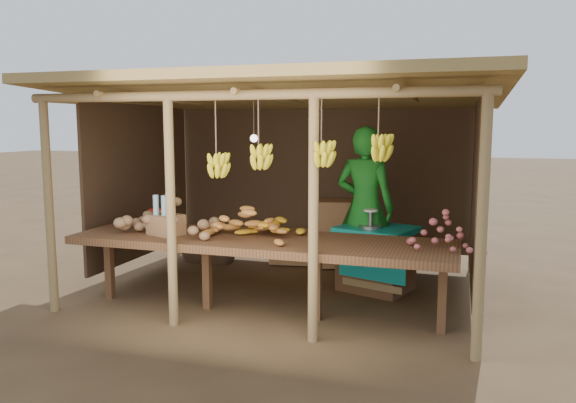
% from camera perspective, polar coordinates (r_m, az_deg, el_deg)
% --- Properties ---
extents(ground, '(60.00, 60.00, 0.00)m').
position_cam_1_polar(ground, '(6.77, 0.00, -8.84)').
color(ground, brown).
rests_on(ground, ground).
extents(stall_structure, '(4.70, 3.50, 2.43)m').
position_cam_1_polar(stall_structure, '(6.50, 0.52, 7.63)').
color(stall_structure, '#96794D').
rests_on(stall_structure, ground).
extents(counter, '(3.90, 1.05, 0.80)m').
position_cam_1_polar(counter, '(5.72, -2.84, -4.32)').
color(counter, brown).
rests_on(counter, ground).
extents(potato_heap, '(1.15, 0.74, 0.37)m').
position_cam_1_polar(potato_heap, '(6.12, -11.81, -1.32)').
color(potato_heap, '#99734F').
rests_on(potato_heap, counter).
extents(sweet_potato_heap, '(0.98, 0.73, 0.35)m').
position_cam_1_polar(sweet_potato_heap, '(5.64, -4.35, -2.03)').
color(sweet_potato_heap, '#C57D32').
rests_on(sweet_potato_heap, counter).
extents(onion_heap, '(0.76, 0.53, 0.35)m').
position_cam_1_polar(onion_heap, '(5.30, 15.68, -2.94)').
color(onion_heap, '#C35F5F').
rests_on(onion_heap, counter).
extents(banana_pile, '(0.62, 0.38, 0.35)m').
position_cam_1_polar(banana_pile, '(5.83, -1.50, -1.72)').
color(banana_pile, yellow).
rests_on(banana_pile, counter).
extents(tomato_basin, '(0.34, 0.34, 0.18)m').
position_cam_1_polar(tomato_basin, '(6.68, -13.01, -1.58)').
color(tomato_basin, navy).
rests_on(tomato_basin, counter).
extents(bottle_box, '(0.41, 0.37, 0.42)m').
position_cam_1_polar(bottle_box, '(5.98, -12.31, -1.78)').
color(bottle_box, '#996C44').
rests_on(bottle_box, counter).
extents(vendor, '(0.77, 0.57, 1.93)m').
position_cam_1_polar(vendor, '(6.72, 7.82, -0.62)').
color(vendor, '#1A7520').
rests_on(vendor, ground).
extents(tarp_crate, '(1.01, 0.94, 0.99)m').
position_cam_1_polar(tarp_crate, '(6.71, 8.93, -5.51)').
color(tarp_crate, brown).
rests_on(tarp_crate, ground).
extents(carton_stack, '(1.27, 0.56, 0.90)m').
position_cam_1_polar(carton_stack, '(7.78, 3.24, -3.66)').
color(carton_stack, '#996C44').
rests_on(carton_stack, ground).
extents(burlap_sacks, '(0.82, 0.43, 0.58)m').
position_cam_1_polar(burlap_sacks, '(8.08, -8.08, -4.32)').
color(burlap_sacks, '#4C3623').
rests_on(burlap_sacks, ground).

